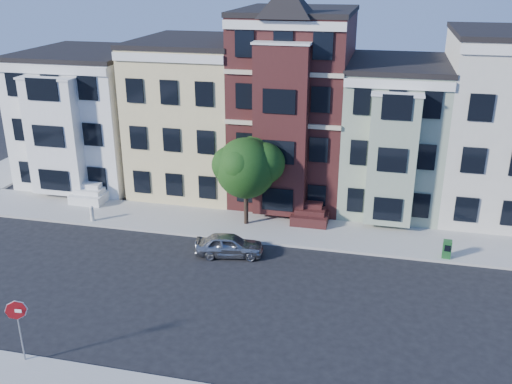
% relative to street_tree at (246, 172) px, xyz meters
% --- Properties ---
extents(ground, '(120.00, 120.00, 0.00)m').
position_rel_street_tree_xyz_m(ground, '(1.79, -8.28, -3.46)').
color(ground, black).
extents(far_sidewalk, '(60.00, 4.00, 0.15)m').
position_rel_street_tree_xyz_m(far_sidewalk, '(1.79, -0.28, -3.38)').
color(far_sidewalk, '#9E9B93').
rests_on(far_sidewalk, ground).
extents(house_white, '(8.00, 9.00, 9.00)m').
position_rel_street_tree_xyz_m(house_white, '(-13.21, 6.22, 1.04)').
color(house_white, white).
rests_on(house_white, ground).
extents(house_yellow, '(7.00, 9.00, 10.00)m').
position_rel_street_tree_xyz_m(house_yellow, '(-5.21, 6.22, 1.54)').
color(house_yellow, beige).
rests_on(house_yellow, ground).
extents(house_brown, '(7.00, 9.00, 12.00)m').
position_rel_street_tree_xyz_m(house_brown, '(1.79, 6.22, 2.54)').
color(house_brown, '#3B1716').
rests_on(house_brown, ground).
extents(house_green, '(6.00, 9.00, 9.00)m').
position_rel_street_tree_xyz_m(house_green, '(8.29, 6.22, 1.04)').
color(house_green, gray).
rests_on(house_green, ground).
extents(house_cream, '(8.00, 9.00, 11.00)m').
position_rel_street_tree_xyz_m(house_cream, '(15.29, 6.22, 2.04)').
color(house_cream, beige).
rests_on(house_cream, ground).
extents(street_tree, '(7.33, 7.33, 6.62)m').
position_rel_street_tree_xyz_m(street_tree, '(0.00, 0.00, 0.00)').
color(street_tree, '#1E4614').
rests_on(street_tree, far_sidewalk).
extents(parked_car, '(3.90, 2.11, 1.26)m').
position_rel_street_tree_xyz_m(parked_car, '(0.04, -3.98, -2.83)').
color(parked_car, gray).
rests_on(parked_car, ground).
extents(newspaper_box, '(0.48, 0.43, 1.00)m').
position_rel_street_tree_xyz_m(newspaper_box, '(11.51, -1.85, -2.81)').
color(newspaper_box, '#1F5B27').
rests_on(newspaper_box, far_sidewalk).
extents(fire_hydrant, '(0.30, 0.30, 0.77)m').
position_rel_street_tree_xyz_m(fire_hydrant, '(-9.30, -1.77, -2.93)').
color(fire_hydrant, beige).
rests_on(fire_hydrant, far_sidewalk).
extents(stop_sign, '(0.85, 0.21, 3.06)m').
position_rel_street_tree_xyz_m(stop_sign, '(-5.41, -14.58, -1.78)').
color(stop_sign, red).
rests_on(stop_sign, near_sidewalk).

